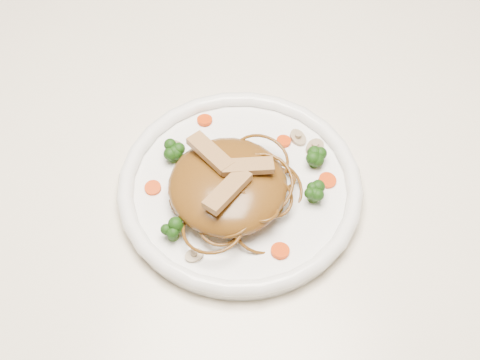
# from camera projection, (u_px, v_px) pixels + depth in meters

# --- Properties ---
(table) EXTENTS (1.20, 0.80, 0.75)m
(table) POSITION_uv_depth(u_px,v_px,m) (233.00, 218.00, 0.93)
(table) COLOR white
(table) RESTS_ON ground
(plate) EXTENTS (0.39, 0.39, 0.02)m
(plate) POSITION_uv_depth(u_px,v_px,m) (240.00, 190.00, 0.82)
(plate) COLOR white
(plate) RESTS_ON table
(noodle_mound) EXTENTS (0.15, 0.15, 0.05)m
(noodle_mound) POSITION_uv_depth(u_px,v_px,m) (228.00, 186.00, 0.79)
(noodle_mound) COLOR brown
(noodle_mound) RESTS_ON plate
(chicken_a) EXTENTS (0.06, 0.03, 0.01)m
(chicken_a) POSITION_uv_depth(u_px,v_px,m) (248.00, 166.00, 0.77)
(chicken_a) COLOR tan
(chicken_a) RESTS_ON noodle_mound
(chicken_b) EXTENTS (0.06, 0.06, 0.01)m
(chicken_b) POSITION_uv_depth(u_px,v_px,m) (210.00, 153.00, 0.78)
(chicken_b) COLOR tan
(chicken_b) RESTS_ON noodle_mound
(chicken_c) EXTENTS (0.05, 0.07, 0.01)m
(chicken_c) POSITION_uv_depth(u_px,v_px,m) (228.00, 190.00, 0.75)
(chicken_c) COLOR tan
(chicken_c) RESTS_ON noodle_mound
(broccoli_0) EXTENTS (0.03, 0.03, 0.03)m
(broccoli_0) POSITION_uv_depth(u_px,v_px,m) (315.00, 157.00, 0.83)
(broccoli_0) COLOR #1D470E
(broccoli_0) RESTS_ON plate
(broccoli_1) EXTENTS (0.03, 0.03, 0.03)m
(broccoli_1) POSITION_uv_depth(u_px,v_px,m) (173.00, 151.00, 0.83)
(broccoli_1) COLOR #1D470E
(broccoli_1) RESTS_ON plate
(broccoli_2) EXTENTS (0.03, 0.03, 0.03)m
(broccoli_2) POSITION_uv_depth(u_px,v_px,m) (172.00, 229.00, 0.76)
(broccoli_2) COLOR #1D470E
(broccoli_2) RESTS_ON plate
(broccoli_3) EXTENTS (0.03, 0.03, 0.03)m
(broccoli_3) POSITION_uv_depth(u_px,v_px,m) (314.00, 192.00, 0.79)
(broccoli_3) COLOR #1D470E
(broccoli_3) RESTS_ON plate
(carrot_0) EXTENTS (0.02, 0.02, 0.00)m
(carrot_0) POSITION_uv_depth(u_px,v_px,m) (284.00, 141.00, 0.85)
(carrot_0) COLOR #E34208
(carrot_0) RESTS_ON plate
(carrot_1) EXTENTS (0.02, 0.02, 0.00)m
(carrot_1) POSITION_uv_depth(u_px,v_px,m) (153.00, 188.00, 0.81)
(carrot_1) COLOR #E34208
(carrot_1) RESTS_ON plate
(carrot_2) EXTENTS (0.02, 0.02, 0.00)m
(carrot_2) POSITION_uv_depth(u_px,v_px,m) (327.00, 180.00, 0.82)
(carrot_2) COLOR #E34208
(carrot_2) RESTS_ON plate
(carrot_3) EXTENTS (0.03, 0.03, 0.00)m
(carrot_3) POSITION_uv_depth(u_px,v_px,m) (205.00, 120.00, 0.87)
(carrot_3) COLOR #E34208
(carrot_3) RESTS_ON plate
(carrot_4) EXTENTS (0.03, 0.03, 0.00)m
(carrot_4) POSITION_uv_depth(u_px,v_px,m) (280.00, 251.00, 0.76)
(carrot_4) COLOR #E34208
(carrot_4) RESTS_ON plate
(mushroom_0) EXTENTS (0.03, 0.03, 0.01)m
(mushroom_0) POSITION_uv_depth(u_px,v_px,m) (194.00, 255.00, 0.76)
(mushroom_0) COLOR tan
(mushroom_0) RESTS_ON plate
(mushroom_1) EXTENTS (0.04, 0.04, 0.01)m
(mushroom_1) POSITION_uv_depth(u_px,v_px,m) (315.00, 147.00, 0.85)
(mushroom_1) COLOR tan
(mushroom_1) RESTS_ON plate
(mushroom_2) EXTENTS (0.03, 0.03, 0.01)m
(mushroom_2) POSITION_uv_depth(u_px,v_px,m) (176.00, 146.00, 0.85)
(mushroom_2) COLOR tan
(mushroom_2) RESTS_ON plate
(mushroom_3) EXTENTS (0.04, 0.04, 0.01)m
(mushroom_3) POSITION_uv_depth(u_px,v_px,m) (298.00, 138.00, 0.86)
(mushroom_3) COLOR tan
(mushroom_3) RESTS_ON plate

